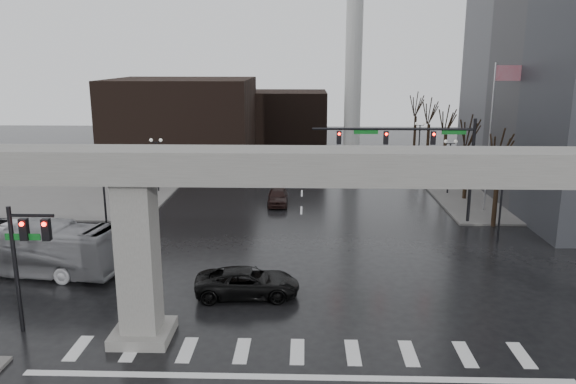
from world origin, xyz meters
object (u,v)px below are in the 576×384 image
Objects in this scene: pickup_truck at (248,283)px; far_car at (278,197)px; signal_mast_arm at (422,148)px; city_bus at (26,248)px.

pickup_truck reaches higher than far_car.
signal_mast_arm reaches higher than far_car.
city_bus is at bearing 74.14° from pickup_truck.
signal_mast_arm reaches higher than pickup_truck.
signal_mast_arm is at bearing -43.29° from pickup_truck.
pickup_truck is 0.49× the size of city_bus.
city_bus is 21.35m from far_car.
signal_mast_arm is at bearing -25.42° from far_car.
pickup_truck is at bearing -129.80° from signal_mast_arm.
far_car is (13.93, 16.16, -0.85)m from city_bus.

